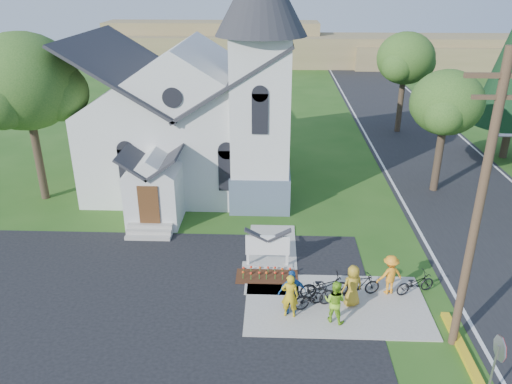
{
  "coord_description": "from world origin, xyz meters",
  "views": [
    {
      "loc": [
        -0.99,
        -15.51,
        11.75
      ],
      "look_at": [
        -1.77,
        5.0,
        2.75
      ],
      "focal_mm": 35.0,
      "sensor_mm": 36.0,
      "label": 1
    }
  ],
  "objects_px": {
    "cyclist_1": "(335,301)",
    "cyclist_4": "(352,286)",
    "bike_0": "(325,286)",
    "bike_3": "(361,285)",
    "cyclist_2": "(292,292)",
    "utility_pole": "(482,202)",
    "church_sign": "(268,246)",
    "bike_4": "(415,283)",
    "stop_sign": "(497,357)",
    "cyclist_0": "(290,296)",
    "bike_1": "(315,296)",
    "cyclist_3": "(390,275)",
    "bike_2": "(304,295)"
  },
  "relations": [
    {
      "from": "cyclist_2",
      "to": "utility_pole",
      "type": "bearing_deg",
      "value": 152.69
    },
    {
      "from": "bike_2",
      "to": "cyclist_4",
      "type": "bearing_deg",
      "value": -94.37
    },
    {
      "from": "cyclist_2",
      "to": "bike_3",
      "type": "bearing_deg",
      "value": -169.63
    },
    {
      "from": "bike_4",
      "to": "bike_3",
      "type": "bearing_deg",
      "value": 76.05
    },
    {
      "from": "church_sign",
      "to": "cyclist_2",
      "type": "bearing_deg",
      "value": -73.66
    },
    {
      "from": "cyclist_1",
      "to": "cyclist_2",
      "type": "relative_size",
      "value": 0.92
    },
    {
      "from": "stop_sign",
      "to": "bike_3",
      "type": "xyz_separation_m",
      "value": [
        -2.93,
        5.32,
        -1.26
      ]
    },
    {
      "from": "cyclist_2",
      "to": "bike_4",
      "type": "bearing_deg",
      "value": -176.71
    },
    {
      "from": "stop_sign",
      "to": "bike_3",
      "type": "bearing_deg",
      "value": 118.84
    },
    {
      "from": "cyclist_1",
      "to": "cyclist_2",
      "type": "distance_m",
      "value": 1.6
    },
    {
      "from": "cyclist_1",
      "to": "bike_2",
      "type": "distance_m",
      "value": 1.51
    },
    {
      "from": "cyclist_2",
      "to": "bike_2",
      "type": "bearing_deg",
      "value": -143.54
    },
    {
      "from": "cyclist_1",
      "to": "cyclist_4",
      "type": "xyz_separation_m",
      "value": [
        0.77,
        1.01,
        0.01
      ]
    },
    {
      "from": "bike_3",
      "to": "bike_0",
      "type": "bearing_deg",
      "value": 83.85
    },
    {
      "from": "utility_pole",
      "to": "bike_4",
      "type": "bearing_deg",
      "value": 103.01
    },
    {
      "from": "cyclist_4",
      "to": "bike_4",
      "type": "relative_size",
      "value": 1.01
    },
    {
      "from": "stop_sign",
      "to": "cyclist_4",
      "type": "distance_m",
      "value": 5.85
    },
    {
      "from": "bike_0",
      "to": "cyclist_4",
      "type": "xyz_separation_m",
      "value": [
        1.0,
        -0.43,
        0.33
      ]
    },
    {
      "from": "bike_1",
      "to": "cyclist_0",
      "type": "bearing_deg",
      "value": 97.0
    },
    {
      "from": "utility_pole",
      "to": "cyclist_1",
      "type": "bearing_deg",
      "value": 166.16
    },
    {
      "from": "utility_pole",
      "to": "bike_1",
      "type": "xyz_separation_m",
      "value": [
        -4.73,
        1.76,
        -4.84
      ]
    },
    {
      "from": "church_sign",
      "to": "bike_4",
      "type": "xyz_separation_m",
      "value": [
        5.9,
        -1.83,
        -0.53
      ]
    },
    {
      "from": "cyclist_3",
      "to": "bike_4",
      "type": "relative_size",
      "value": 0.99
    },
    {
      "from": "cyclist_3",
      "to": "cyclist_4",
      "type": "bearing_deg",
      "value": 8.7
    },
    {
      "from": "utility_pole",
      "to": "bike_3",
      "type": "xyz_separation_m",
      "value": [
        -2.86,
        2.62,
        -4.88
      ]
    },
    {
      "from": "bike_3",
      "to": "utility_pole",
      "type": "bearing_deg",
      "value": -145.61
    },
    {
      "from": "utility_pole",
      "to": "cyclist_1",
      "type": "xyz_separation_m",
      "value": [
        -4.07,
        1.0,
        -4.52
      ]
    },
    {
      "from": "stop_sign",
      "to": "cyclist_4",
      "type": "relative_size",
      "value": 1.46
    },
    {
      "from": "church_sign",
      "to": "cyclist_4",
      "type": "bearing_deg",
      "value": -39.45
    },
    {
      "from": "utility_pole",
      "to": "cyclist_4",
      "type": "height_order",
      "value": "utility_pole"
    },
    {
      "from": "utility_pole",
      "to": "cyclist_0",
      "type": "bearing_deg",
      "value": 167.83
    },
    {
      "from": "church_sign",
      "to": "bike_4",
      "type": "bearing_deg",
      "value": -17.21
    },
    {
      "from": "utility_pole",
      "to": "bike_3",
      "type": "height_order",
      "value": "utility_pole"
    },
    {
      "from": "bike_3",
      "to": "cyclist_1",
      "type": "bearing_deg",
      "value": 130.02
    },
    {
      "from": "bike_4",
      "to": "cyclist_4",
      "type": "bearing_deg",
      "value": 87.55
    },
    {
      "from": "church_sign",
      "to": "cyclist_3",
      "type": "relative_size",
      "value": 1.32
    },
    {
      "from": "cyclist_1",
      "to": "church_sign",
      "type": "bearing_deg",
      "value": -31.17
    },
    {
      "from": "bike_0",
      "to": "bike_2",
      "type": "relative_size",
      "value": 1.29
    },
    {
      "from": "bike_0",
      "to": "cyclist_4",
      "type": "distance_m",
      "value": 1.14
    },
    {
      "from": "stop_sign",
      "to": "bike_3",
      "type": "distance_m",
      "value": 6.2
    },
    {
      "from": "utility_pole",
      "to": "bike_2",
      "type": "relative_size",
      "value": 6.56
    },
    {
      "from": "bike_0",
      "to": "cyclist_4",
      "type": "relative_size",
      "value": 1.15
    },
    {
      "from": "cyclist_1",
      "to": "cyclist_3",
      "type": "relative_size",
      "value": 1.0
    },
    {
      "from": "bike_3",
      "to": "cyclist_2",
      "type": "bearing_deg",
      "value": 100.24
    },
    {
      "from": "cyclist_1",
      "to": "cyclist_4",
      "type": "distance_m",
      "value": 1.27
    },
    {
      "from": "church_sign",
      "to": "utility_pole",
      "type": "xyz_separation_m",
      "value": [
        6.56,
        -4.7,
        4.38
      ]
    },
    {
      "from": "bike_1",
      "to": "bike_3",
      "type": "distance_m",
      "value": 2.06
    },
    {
      "from": "utility_pole",
      "to": "cyclist_2",
      "type": "height_order",
      "value": "utility_pole"
    },
    {
      "from": "bike_4",
      "to": "cyclist_2",
      "type": "bearing_deg",
      "value": 85.67
    },
    {
      "from": "cyclist_3",
      "to": "bike_1",
      "type": "bearing_deg",
      "value": 0.66
    }
  ]
}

